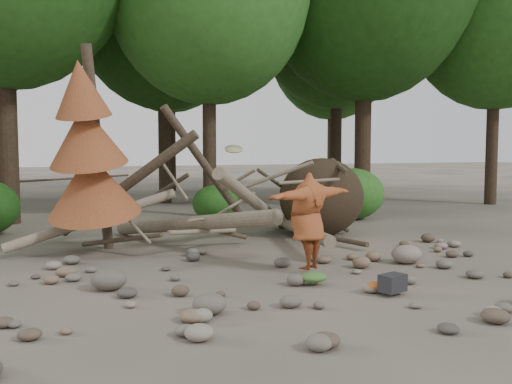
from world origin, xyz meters
name	(u,v)px	position (x,y,z in m)	size (l,w,h in m)	color
ground	(296,281)	(0.00, 0.00, 0.00)	(120.00, 120.00, 0.00)	#514C44
deadfall_pile	(302,199)	(2.02, 4.24, 0.95)	(8.55, 5.24, 3.30)	#332619
dead_conifer	(89,154)	(-3.12, 3.37, 2.11)	(2.06, 2.16, 4.35)	#4C3F30
bush_mid	(216,203)	(0.80, 7.80, 0.56)	(1.40, 1.40, 1.12)	#275F1B
bush_right	(352,194)	(5.00, 7.00, 0.80)	(2.00, 2.00, 1.60)	#317023
frisbee_thrower	(308,221)	(0.43, 0.48, 0.94)	(2.79, 1.39, 2.23)	#964621
backpack	(392,287)	(1.00, -1.35, 0.13)	(0.40, 0.27, 0.27)	black
cloth_green	(314,280)	(0.15, -0.37, 0.08)	(0.45, 0.37, 0.17)	#3D6F2C
cloth_orange	(376,289)	(0.85, -1.12, 0.06)	(0.33, 0.27, 0.12)	#B7581F
boulder_front_left	(210,304)	(-1.88, -1.36, 0.14)	(0.48, 0.43, 0.29)	#635B53
boulder_mid_right	(407,254)	(2.61, 0.61, 0.18)	(0.60, 0.54, 0.36)	gray
boulder_mid_left	(109,279)	(-3.03, 0.44, 0.17)	(0.57, 0.51, 0.34)	#5E574F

